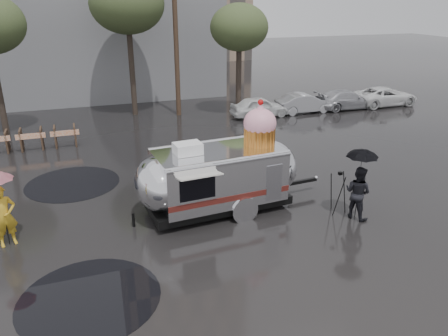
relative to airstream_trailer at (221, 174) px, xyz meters
name	(u,v)px	position (x,y,z in m)	size (l,w,h in m)	color
ground	(206,229)	(-0.87, -1.15, -1.31)	(120.00, 120.00, 0.00)	black
puddles	(103,214)	(-3.84, 0.92, -1.31)	(6.85, 10.87, 0.01)	black
grey_building	(54,0)	(-4.87, 22.85, 5.19)	(22.00, 12.00, 13.00)	slate
utility_pole	(176,36)	(1.63, 12.85, 3.31)	(1.60, 0.28, 9.00)	#473323
tree_mid	(127,4)	(-0.87, 13.85, 5.03)	(4.20, 4.20, 8.03)	#382D26
tree_right	(239,28)	(5.13, 11.85, 3.74)	(3.36, 3.36, 6.42)	#382D26
barricade_row	(32,139)	(-6.42, 8.82, -0.79)	(4.30, 0.80, 1.00)	#473323
parked_cars	(330,99)	(10.92, 10.85, -0.59)	(13.20, 1.90, 1.50)	silver
airstream_trailer	(221,174)	(0.00, 0.00, 0.00)	(6.94, 2.97, 3.74)	silver
person_left	(4,216)	(-6.57, -0.12, -0.39)	(0.66, 0.44, 1.84)	gold
person_right	(358,193)	(3.98, -1.98, -0.43)	(0.85, 0.47, 1.77)	black
umbrella_black	(362,161)	(3.98, -1.98, 0.65)	(1.22, 1.22, 2.38)	black
tripod	(339,189)	(3.61, -1.47, -0.45)	(0.55, 0.61, 1.47)	black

